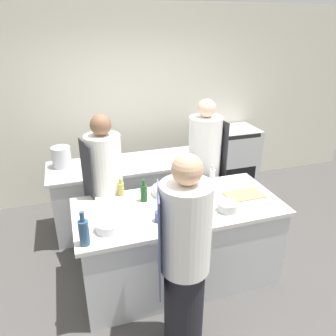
% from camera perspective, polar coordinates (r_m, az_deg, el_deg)
% --- Properties ---
extents(ground_plane, '(16.00, 16.00, 0.00)m').
position_cam_1_polar(ground_plane, '(3.76, 1.71, -18.19)').
color(ground_plane, '#4C4947').
extents(wall_back, '(8.00, 0.06, 2.80)m').
position_cam_1_polar(wall_back, '(4.97, -6.38, 10.77)').
color(wall_back, silver).
rests_on(wall_back, ground_plane).
extents(prep_counter, '(2.03, 0.93, 0.89)m').
position_cam_1_polar(prep_counter, '(3.48, 1.81, -12.75)').
color(prep_counter, silver).
rests_on(prep_counter, ground_plane).
extents(pass_counter, '(2.18, 0.72, 0.89)m').
position_cam_1_polar(pass_counter, '(4.41, -5.58, -4.28)').
color(pass_counter, silver).
rests_on(pass_counter, ground_plane).
extents(oven_range, '(0.89, 0.61, 1.00)m').
position_cam_1_polar(oven_range, '(5.41, 10.27, 1.60)').
color(oven_range, silver).
rests_on(oven_range, ground_plane).
extents(chef_at_prep_near, '(0.43, 0.42, 1.73)m').
position_cam_1_polar(chef_at_prep_near, '(2.59, 2.88, -15.75)').
color(chef_at_prep_near, black).
rests_on(chef_at_prep_near, ground_plane).
extents(chef_at_stove, '(0.41, 0.40, 1.74)m').
position_cam_1_polar(chef_at_stove, '(4.07, 6.29, -0.23)').
color(chef_at_stove, black).
rests_on(chef_at_stove, ground_plane).
extents(chef_at_pass_far, '(0.41, 0.40, 1.71)m').
position_cam_1_polar(chef_at_pass_far, '(3.60, -10.72, -4.08)').
color(chef_at_pass_far, black).
rests_on(chef_at_pass_far, ground_plane).
extents(bottle_olive_oil, '(0.08, 0.08, 0.30)m').
position_cam_1_polar(bottle_olive_oil, '(2.73, -14.43, -10.70)').
color(bottle_olive_oil, '#2D5175').
rests_on(bottle_olive_oil, prep_counter).
extents(bottle_vinegar, '(0.06, 0.06, 0.19)m').
position_cam_1_polar(bottle_vinegar, '(3.41, -8.18, -3.57)').
color(bottle_vinegar, '#B2A84C').
rests_on(bottle_vinegar, prep_counter).
extents(bottle_wine, '(0.07, 0.07, 0.19)m').
position_cam_1_polar(bottle_wine, '(3.70, 7.71, -1.19)').
color(bottle_wine, silver).
rests_on(bottle_wine, prep_counter).
extents(bottle_cooking_oil, '(0.07, 0.07, 0.24)m').
position_cam_1_polar(bottle_cooking_oil, '(3.27, -4.24, -4.27)').
color(bottle_cooking_oil, '#19471E').
rests_on(bottle_cooking_oil, prep_counter).
extents(bowl_mixing_large, '(0.19, 0.19, 0.08)m').
position_cam_1_polar(bowl_mixing_large, '(3.17, 10.34, -6.66)').
color(bowl_mixing_large, '#B7BABC').
rests_on(bowl_mixing_large, prep_counter).
extents(bowl_prep_small, '(0.27, 0.27, 0.09)m').
position_cam_1_polar(bowl_prep_small, '(3.41, -0.42, -3.93)').
color(bowl_prep_small, white).
rests_on(bowl_prep_small, prep_counter).
extents(bowl_ceramic_blue, '(0.22, 0.22, 0.08)m').
position_cam_1_polar(bowl_ceramic_blue, '(2.89, -10.31, -9.93)').
color(bowl_ceramic_blue, white).
rests_on(bowl_ceramic_blue, prep_counter).
extents(cup, '(0.09, 0.09, 0.09)m').
position_cam_1_polar(cup, '(2.97, -1.50, -8.45)').
color(cup, '#33477F').
rests_on(cup, prep_counter).
extents(cutting_board, '(0.39, 0.23, 0.01)m').
position_cam_1_polar(cutting_board, '(3.49, 13.08, -4.57)').
color(cutting_board, tan).
rests_on(cutting_board, prep_counter).
extents(stockpot, '(0.23, 0.23, 0.26)m').
position_cam_1_polar(stockpot, '(4.23, -18.06, 1.84)').
color(stockpot, silver).
rests_on(stockpot, pass_counter).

